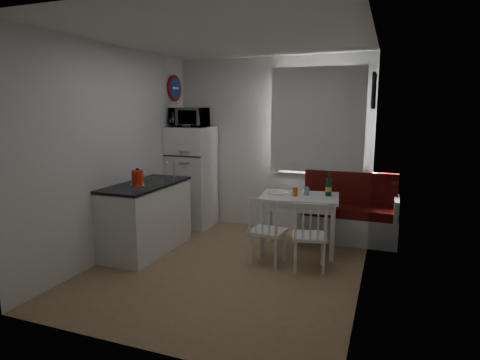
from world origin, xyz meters
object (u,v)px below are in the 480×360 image
at_px(bench, 347,218).
at_px(dining_table, 299,202).
at_px(microwave, 189,117).
at_px(wine_bottle, 329,184).
at_px(kettle, 138,178).
at_px(kitchen_counter, 147,217).
at_px(chair_right, 308,229).
at_px(fridge, 192,177).
at_px(chair_left, 266,224).

relative_size(bench, dining_table, 1.27).
distance_m(microwave, wine_bottle, 2.36).
relative_size(kettle, wine_bottle, 0.73).
bearing_deg(kitchen_counter, bench, 29.42).
bearing_deg(dining_table, chair_right, -76.00).
xyz_separation_m(kitchen_counter, fridge, (0.02, 1.24, 0.33)).
bearing_deg(chair_left, fridge, 148.37).
distance_m(kitchen_counter, dining_table, 1.99).
xyz_separation_m(microwave, kettle, (0.03, -1.43, -0.70)).
bearing_deg(kitchen_counter, wine_bottle, 20.02).
bearing_deg(fridge, kitchen_counter, -90.90).
distance_m(kettle, wine_bottle, 2.39).
distance_m(kitchen_counter, microwave, 1.73).
bearing_deg(kitchen_counter, microwave, 89.06).
relative_size(fridge, kettle, 6.96).
relative_size(kitchen_counter, chair_left, 2.97).
distance_m(microwave, kettle, 1.59).
distance_m(kitchen_counter, chair_right, 2.10).
xyz_separation_m(kitchen_counter, dining_table, (1.85, 0.70, 0.20)).
relative_size(fridge, wine_bottle, 5.05).
xyz_separation_m(chair_left, chair_right, (0.50, 0.00, -0.01)).
bearing_deg(microwave, kitchen_counter, -90.94).
bearing_deg(kitchen_counter, chair_left, 1.66).
xyz_separation_m(fridge, wine_bottle, (2.18, -0.44, 0.11)).
bearing_deg(kettle, chair_right, 7.81).
relative_size(dining_table, fridge, 0.68).
bearing_deg(fridge, bench, 2.67).
xyz_separation_m(chair_left, microwave, (-1.58, 1.15, 1.20)).
bearing_deg(wine_bottle, bench, 69.92).
bearing_deg(wine_bottle, dining_table, -164.05).
xyz_separation_m(fridge, kettle, (0.03, -1.48, 0.23)).
bearing_deg(dining_table, microwave, 158.03).
bearing_deg(bench, dining_table, -130.20).
xyz_separation_m(chair_left, fridge, (-1.58, 1.20, 0.27)).
bearing_deg(microwave, fridge, 90.00).
bearing_deg(microwave, dining_table, -15.06).
relative_size(dining_table, chair_right, 2.32).
xyz_separation_m(chair_right, microwave, (-2.08, 1.15, 1.20)).
xyz_separation_m(chair_right, wine_bottle, (0.10, 0.75, 0.39)).
xyz_separation_m(kitchen_counter, chair_right, (2.10, 0.05, 0.05)).
xyz_separation_m(bench, kettle, (-2.35, -1.59, 0.69)).
relative_size(kitchen_counter, chair_right, 2.89).
bearing_deg(wine_bottle, kettle, -154.29).
height_order(chair_left, microwave, microwave).
height_order(chair_left, chair_right, chair_left).
relative_size(chair_left, microwave, 0.84).
distance_m(chair_left, wine_bottle, 1.04).
xyz_separation_m(bench, chair_left, (-0.80, -1.31, 0.19)).
relative_size(kitchen_counter, wine_bottle, 4.27).
height_order(fridge, wine_bottle, fridge).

